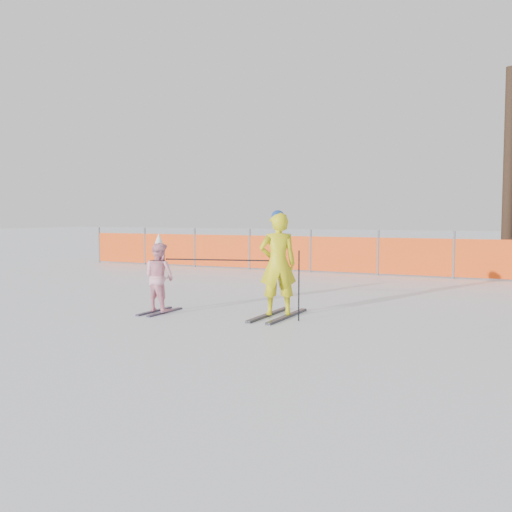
# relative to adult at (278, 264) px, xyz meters

# --- Properties ---
(ground) EXTENTS (120.00, 120.00, 0.00)m
(ground) POSITION_rel_adult_xyz_m (-0.28, -0.73, -0.86)
(ground) COLOR white
(ground) RESTS_ON ground
(adult) EXTENTS (0.72, 1.49, 1.74)m
(adult) POSITION_rel_adult_xyz_m (0.00, 0.00, 0.00)
(adult) COLOR black
(adult) RESTS_ON ground
(child) EXTENTS (0.64, 0.95, 1.35)m
(child) POSITION_rel_adult_xyz_m (-1.97, -0.53, -0.24)
(child) COLOR black
(child) RESTS_ON ground
(ski_poles) EXTENTS (2.31, 0.48, 1.11)m
(ski_poles) POSITION_rel_adult_xyz_m (-0.44, -0.24, -0.09)
(ski_poles) COLOR black
(ski_poles) RESTS_ON ground
(safety_fence) EXTENTS (16.11, 0.06, 1.25)m
(safety_fence) POSITION_rel_adult_xyz_m (-2.15, 7.20, -0.31)
(safety_fence) COLOR #595960
(safety_fence) RESTS_ON ground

